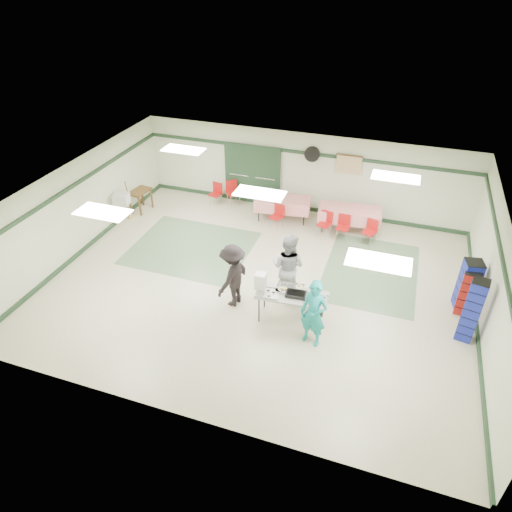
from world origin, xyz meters
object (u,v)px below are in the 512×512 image
(printer_table, at_px, (140,194))
(broom, at_px, (129,199))
(serving_table, at_px, (292,296))
(crate_stack_blue_a, at_px, (468,285))
(dining_table_a, at_px, (350,214))
(volunteer_teal, at_px, (314,314))
(office_printer, at_px, (121,199))
(crate_stack_red, at_px, (467,293))
(volunteer_dark, at_px, (233,276))
(volunteer_grey, at_px, (288,267))
(dining_table_b, at_px, (283,204))
(chair_d, at_px, (278,214))
(chair_b, at_px, (325,221))
(chair_a, at_px, (344,224))
(crate_stack_blue_b, at_px, (472,310))
(chair_c, at_px, (371,229))
(chair_loose_a, at_px, (232,190))
(chair_loose_b, at_px, (216,192))

(printer_table, bearing_deg, broom, -90.83)
(serving_table, bearing_deg, crate_stack_blue_a, 20.66)
(dining_table_a, relative_size, broom, 1.52)
(crate_stack_blue_a, bearing_deg, volunteer_teal, -143.80)
(office_printer, bearing_deg, crate_stack_red, -17.29)
(volunteer_dark, xyz_separation_m, crate_stack_blue_a, (5.50, 1.70, -0.17))
(volunteer_grey, bearing_deg, dining_table_b, -62.52)
(serving_table, distance_m, crate_stack_red, 4.28)
(chair_d, bearing_deg, volunteer_teal, -47.06)
(chair_b, bearing_deg, office_printer, -155.03)
(dining_table_a, bearing_deg, chair_a, -104.62)
(dining_table_a, relative_size, dining_table_b, 1.07)
(volunteer_teal, xyz_separation_m, printer_table, (-6.98, 4.36, -0.22))
(dining_table_a, distance_m, crate_stack_blue_b, 5.27)
(volunteer_teal, xyz_separation_m, broom, (-7.06, 3.84, -0.16))
(volunteer_grey, bearing_deg, dining_table_a, -94.03)
(crate_stack_blue_a, height_order, crate_stack_red, crate_stack_blue_a)
(crate_stack_blue_a, distance_m, printer_table, 10.48)
(serving_table, height_order, chair_c, chair_c)
(office_printer, bearing_deg, volunteer_dark, -39.55)
(crate_stack_blue_a, distance_m, broom, 10.48)
(office_printer, bearing_deg, dining_table_a, 4.94)
(volunteer_dark, height_order, chair_a, volunteer_dark)
(serving_table, distance_m, chair_b, 4.17)
(volunteer_dark, bearing_deg, crate_stack_red, 118.70)
(volunteer_dark, distance_m, chair_d, 4.04)
(chair_loose_a, bearing_deg, chair_d, -70.99)
(chair_d, bearing_deg, chair_loose_a, 170.12)
(chair_b, bearing_deg, volunteer_dark, -98.43)
(chair_b, relative_size, chair_loose_a, 0.93)
(crate_stack_red, bearing_deg, printer_table, 168.22)
(volunteer_dark, relative_size, chair_c, 2.20)
(crate_stack_blue_a, distance_m, crate_stack_blue_b, 1.17)
(chair_a, xyz_separation_m, chair_b, (-0.56, 0.00, 0.01))
(dining_table_b, height_order, chair_loose_b, chair_loose_b)
(volunteer_dark, distance_m, crate_stack_blue_b, 5.53)
(dining_table_a, height_order, office_printer, office_printer)
(crate_stack_blue_b, bearing_deg, crate_stack_red, 90.00)
(chair_d, bearing_deg, printer_table, -157.39)
(crate_stack_red, bearing_deg, chair_loose_a, 154.51)
(volunteer_grey, relative_size, chair_b, 2.26)
(chair_c, bearing_deg, chair_loose_b, -168.40)
(crate_stack_blue_a, height_order, office_printer, crate_stack_blue_a)
(dining_table_b, bearing_deg, volunteer_dark, -97.64)
(chair_c, bearing_deg, printer_table, -156.55)
(volunteer_dark, height_order, crate_stack_blue_a, volunteer_dark)
(volunteer_grey, xyz_separation_m, crate_stack_blue_a, (4.30, 0.99, -0.24))
(serving_table, height_order, volunteer_teal, volunteer_teal)
(volunteer_teal, bearing_deg, crate_stack_blue_b, 34.23)
(printer_table, distance_m, office_printer, 1.09)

